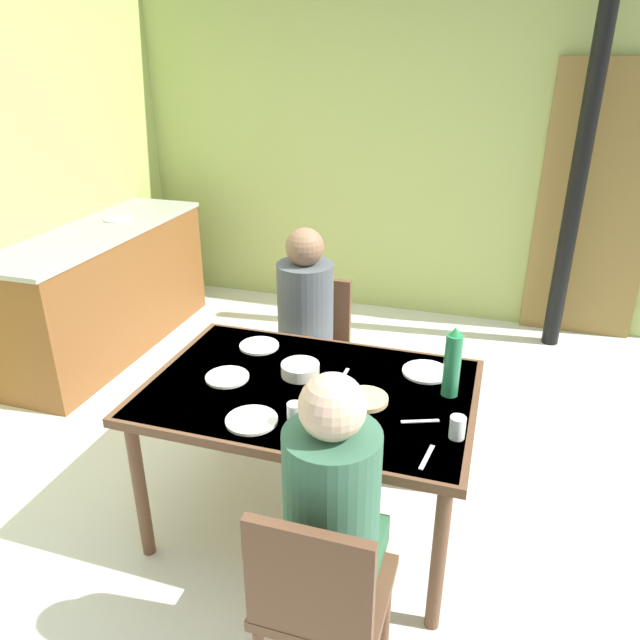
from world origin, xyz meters
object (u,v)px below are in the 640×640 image
kitchen_counter (105,290)px  water_bottle_green_near (452,363)px  person_near_diner (333,497)px  person_far_diner (305,309)px  dining_table (310,401)px  chair_far_diner (313,345)px  serving_bowl_center (300,369)px  chair_near_diner (320,598)px

kitchen_counter → water_bottle_green_near: (2.57, -1.18, 0.43)m
person_near_diner → person_far_diner: size_ratio=1.00×
dining_table → person_far_diner: person_far_diner is taller
kitchen_counter → chair_far_diner: 1.81m
chair_far_diner → serving_bowl_center: 0.80m
chair_near_diner → water_bottle_green_near: 1.05m
serving_bowl_center → person_near_diner: bearing=-64.2°
chair_far_diner → chair_near_diner: bearing=108.7°
water_bottle_green_near → person_near_diner: bearing=-108.7°
kitchen_counter → chair_far_diner: size_ratio=2.15×
chair_near_diner → person_near_diner: bearing=90.0°
chair_near_diner → person_far_diner: 1.63m
person_far_diner → water_bottle_green_near: bearing=145.7°
chair_far_diner → water_bottle_green_near: (0.83, -0.70, 0.38)m
water_bottle_green_near → chair_near_diner: bearing=-106.1°
kitchen_counter → person_near_diner: 3.05m
kitchen_counter → dining_table: kitchen_counter is taller
kitchen_counter → chair_far_diner: (1.74, -0.48, 0.05)m
water_bottle_green_near → person_far_diner: bearing=145.7°
water_bottle_green_near → serving_bowl_center: 0.66m
person_near_diner → person_far_diner: same height
chair_near_diner → water_bottle_green_near: (0.27, 0.94, 0.38)m
water_bottle_green_near → chair_far_diner: bearing=139.7°
kitchen_counter → chair_near_diner: kitchen_counter is taller
chair_far_diner → person_far_diner: 0.31m
chair_far_diner → person_far_diner: person_far_diner is taller
person_near_diner → serving_bowl_center: size_ratio=4.53×
chair_near_diner → serving_bowl_center: (-0.37, 0.91, 0.26)m
chair_near_diner → chair_far_diner: same height
dining_table → chair_far_diner: (-0.25, 0.82, -0.16)m
person_near_diner → person_far_diner: (-0.55, 1.37, 0.00)m
dining_table → person_near_diner: 0.76m
chair_far_diner → serving_bowl_center: size_ratio=5.12×
kitchen_counter → person_near_diner: (2.30, -1.99, 0.33)m
dining_table → person_near_diner: bearing=-66.2°
chair_near_diner → person_near_diner: size_ratio=1.13×
kitchen_counter → chair_far_diner: kitchen_counter is taller
person_far_diner → serving_bowl_center: 0.62m
dining_table → chair_near_diner: bearing=-69.8°
person_near_diner → serving_bowl_center: 0.86m
dining_table → serving_bowl_center: 0.15m
kitchen_counter → person_far_diner: person_far_diner is taller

